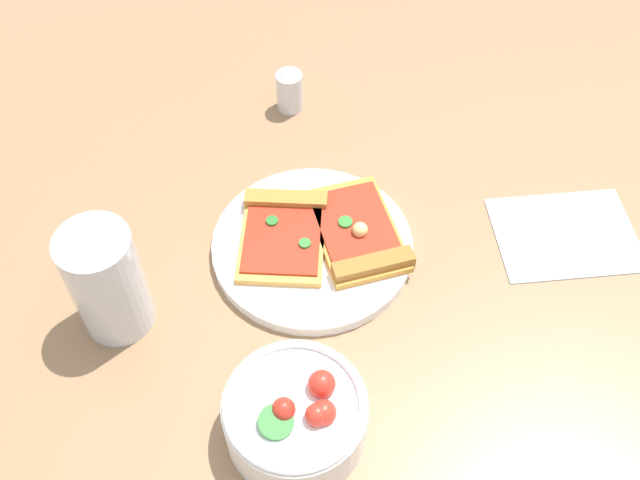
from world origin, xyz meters
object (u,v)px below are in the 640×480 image
object	(u,v)px
plate	(312,246)
soda_glass	(108,285)
paper_napkin	(565,234)
pepper_shaker	(289,88)
pizza_slice_near	(283,230)
pizza_slice_far	(359,237)
salad_bowl	(296,416)

from	to	relation	value
plate	soda_glass	distance (m)	0.22
paper_napkin	pepper_shaker	bearing A→B (deg)	-115.20
plate	pizza_slice_near	distance (m)	0.04
paper_napkin	pepper_shaker	world-z (taller)	pepper_shaker
plate	soda_glass	world-z (taller)	soda_glass
soda_glass	plate	bearing A→B (deg)	122.16
pizza_slice_near	pizza_slice_far	bearing A→B (deg)	91.18
plate	pizza_slice_near	size ratio (longest dim) A/B	1.72
pizza_slice_far	salad_bowl	distance (m)	0.22
salad_bowl	paper_napkin	distance (m)	0.38
pizza_slice_near	pizza_slice_far	world-z (taller)	pizza_slice_far
salad_bowl	soda_glass	bearing A→B (deg)	-115.15
pizza_slice_near	soda_glass	xyz separation A→B (m)	(0.12, -0.15, 0.04)
pizza_slice_near	salad_bowl	xyz separation A→B (m)	(0.22, 0.05, 0.01)
plate	pepper_shaker	xyz separation A→B (m)	(-0.23, -0.06, 0.02)
salad_bowl	soda_glass	world-z (taller)	soda_glass
pizza_slice_far	soda_glass	bearing A→B (deg)	-61.81
salad_bowl	pepper_shaker	xyz separation A→B (m)	(-0.44, -0.08, -0.00)
pizza_slice_far	salad_bowl	world-z (taller)	salad_bowl
paper_napkin	pizza_slice_far	bearing A→B (deg)	-76.78
plate	salad_bowl	bearing A→B (deg)	5.04
salad_bowl	pizza_slice_far	bearing A→B (deg)	171.78
soda_glass	pepper_shaker	world-z (taller)	soda_glass
plate	soda_glass	bearing A→B (deg)	-57.84
pizza_slice_far	paper_napkin	xyz separation A→B (m)	(-0.05, 0.23, -0.02)
paper_napkin	salad_bowl	bearing A→B (deg)	-43.53
plate	pepper_shaker	world-z (taller)	pepper_shaker
plate	pizza_slice_far	world-z (taller)	pizza_slice_far
salad_bowl	pepper_shaker	bearing A→B (deg)	-169.16
plate	salad_bowl	size ratio (longest dim) A/B	1.68
plate	pizza_slice_far	size ratio (longest dim) A/B	1.38
pizza_slice_far	soda_glass	xyz separation A→B (m)	(0.13, -0.23, 0.04)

